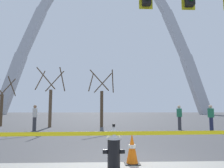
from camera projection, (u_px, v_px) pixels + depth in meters
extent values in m
plane|color=#474749|center=(124.00, 164.00, 5.30)|extent=(240.00, 240.00, 0.00)
cylinder|color=black|center=(114.00, 155.00, 4.63)|extent=(0.26, 0.26, 0.62)
cylinder|color=#B7B7BC|center=(114.00, 138.00, 4.67)|extent=(0.30, 0.30, 0.04)
cone|color=#B7B7BC|center=(114.00, 132.00, 4.69)|extent=(0.30, 0.30, 0.22)
cylinder|color=black|center=(114.00, 125.00, 4.70)|extent=(0.06, 0.06, 0.06)
cylinder|color=black|center=(105.00, 152.00, 4.63)|extent=(0.10, 0.09, 0.09)
cylinder|color=black|center=(122.00, 152.00, 4.65)|extent=(0.10, 0.09, 0.09)
cylinder|color=black|center=(113.00, 154.00, 4.83)|extent=(0.13, 0.14, 0.13)
cylinder|color=black|center=(113.00, 154.00, 4.91)|extent=(0.15, 0.03, 0.15)
cube|color=yellow|center=(115.00, 133.00, 4.59)|extent=(5.28, 0.26, 0.08)
cube|color=black|center=(132.00, 164.00, 5.30)|extent=(0.36, 0.36, 0.03)
cone|color=orange|center=(132.00, 148.00, 5.35)|extent=(0.28, 0.28, 0.70)
cylinder|color=white|center=(132.00, 146.00, 5.35)|extent=(0.17, 0.17, 0.08)
cube|color=#B2B5BC|center=(10.00, 84.00, 63.18)|extent=(8.00, 2.78, 17.90)
cube|color=#B2B5BC|center=(32.00, 32.00, 65.16)|extent=(7.67, 2.49, 14.58)
cube|color=#B2B5BC|center=(176.00, 34.00, 66.90)|extent=(7.67, 2.49, 14.58)
cube|color=#B2B5BC|center=(196.00, 85.00, 65.35)|extent=(8.00, 2.78, 17.90)
cylinder|color=brown|center=(1.00, 110.00, 17.85)|extent=(0.24, 0.24, 2.50)
cylinder|color=brown|center=(12.00, 86.00, 18.03)|extent=(0.21, 1.36, 1.50)
cylinder|color=brown|center=(8.00, 87.00, 18.85)|extent=(1.36, 0.21, 1.50)
cylinder|color=brown|center=(50.00, 108.00, 16.91)|extent=(0.24, 0.24, 2.83)
cylinder|color=brown|center=(40.00, 80.00, 17.30)|extent=(0.38, 1.52, 1.69)
cylinder|color=brown|center=(62.00, 80.00, 17.11)|extent=(0.23, 1.53, 1.69)
cylinder|color=brown|center=(55.00, 81.00, 18.03)|extent=(1.53, 0.23, 1.69)
cylinder|color=brown|center=(46.00, 78.00, 16.30)|extent=(1.51, 0.41, 1.69)
cylinder|color=brown|center=(102.00, 109.00, 17.19)|extent=(0.24, 0.24, 2.74)
cylinder|color=brown|center=(91.00, 82.00, 17.57)|extent=(0.37, 1.47, 1.64)
cylinder|color=brown|center=(113.00, 81.00, 17.39)|extent=(0.23, 1.49, 1.64)
cylinder|color=brown|center=(103.00, 83.00, 18.28)|extent=(1.49, 0.23, 1.64)
cylinder|color=brown|center=(99.00, 80.00, 16.60)|extent=(1.47, 0.40, 1.64)
cylinder|color=#232847|center=(211.00, 125.00, 13.39)|extent=(0.22, 0.22, 0.84)
cube|color=#23754C|center=(211.00, 113.00, 13.47)|extent=(0.39, 0.34, 0.54)
sphere|color=beige|center=(210.00, 107.00, 13.51)|extent=(0.20, 0.20, 0.20)
cylinder|color=#38383D|center=(34.00, 124.00, 13.71)|extent=(0.22, 0.22, 0.84)
cube|color=beige|center=(35.00, 113.00, 13.79)|extent=(0.35, 0.39, 0.54)
sphere|color=#936B4C|center=(35.00, 107.00, 13.84)|extent=(0.20, 0.20, 0.20)
cylinder|color=#38383D|center=(180.00, 123.00, 14.54)|extent=(0.22, 0.22, 0.84)
cube|color=#23754C|center=(179.00, 113.00, 14.62)|extent=(0.25, 0.37, 0.54)
sphere|color=beige|center=(179.00, 107.00, 14.66)|extent=(0.20, 0.20, 0.20)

